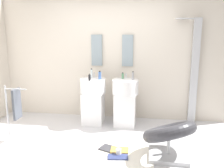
{
  "coord_description": "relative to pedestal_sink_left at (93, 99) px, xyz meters",
  "views": [
    {
      "loc": [
        0.73,
        -3.38,
        1.83
      ],
      "look_at": [
        0.15,
        0.55,
        0.95
      ],
      "focal_mm": 39.52,
      "sensor_mm": 36.0,
      "label": 1
    }
  ],
  "objects": [
    {
      "name": "ground_plane",
      "position": [
        0.32,
        -1.16,
        -0.52
      ],
      "size": [
        4.8,
        3.6,
        0.04
      ],
      "primitive_type": "cube",
      "color": "silver"
    },
    {
      "name": "rear_partition",
      "position": [
        0.32,
        0.49,
        0.8
      ],
      "size": [
        4.8,
        0.1,
        2.6
      ],
      "primitive_type": "cube",
      "color": "beige",
      "rests_on": "ground_plane"
    },
    {
      "name": "pedestal_sink_left",
      "position": [
        0.0,
        0.0,
        0.0
      ],
      "size": [
        0.5,
        0.5,
        1.0
      ],
      "color": "white",
      "rests_on": "ground_plane"
    },
    {
      "name": "pedestal_sink_right",
      "position": [
        0.63,
        0.0,
        0.0
      ],
      "size": [
        0.5,
        0.5,
        1.0
      ],
      "color": "white",
      "rests_on": "ground_plane"
    },
    {
      "name": "vanity_mirror_left",
      "position": [
        0.0,
        0.42,
        0.92
      ],
      "size": [
        0.22,
        0.03,
        0.63
      ],
      "primitive_type": "cube",
      "color": "#8C9EA8"
    },
    {
      "name": "vanity_mirror_right",
      "position": [
        0.63,
        0.42,
        0.92
      ],
      "size": [
        0.22,
        0.03,
        0.63
      ],
      "primitive_type": "cube",
      "color": "#8C9EA8"
    },
    {
      "name": "shower_column",
      "position": [
        1.93,
        0.37,
        0.58
      ],
      "size": [
        0.49,
        0.24,
        2.05
      ],
      "color": "#B7BABF",
      "rests_on": "ground_plane"
    },
    {
      "name": "lounge_chair",
      "position": [
        1.38,
        -1.16,
        -0.15
      ],
      "size": [
        1.1,
        1.1,
        0.65
      ],
      "color": "#B7BABF",
      "rests_on": "ground_plane"
    },
    {
      "name": "towel_rack",
      "position": [
        -1.07,
        -0.98,
        0.13
      ],
      "size": [
        0.37,
        0.22,
        0.95
      ],
      "color": "#B7BABF",
      "rests_on": "ground_plane"
    },
    {
      "name": "area_rug",
      "position": [
        0.66,
        -1.25,
        -0.49
      ],
      "size": [
        1.01,
        0.81,
        0.01
      ],
      "primitive_type": "cube",
      "color": "white",
      "rests_on": "ground_plane"
    },
    {
      "name": "magazine_navy",
      "position": [
        0.65,
        -1.31,
        -0.47
      ],
      "size": [
        0.31,
        0.19,
        0.02
      ],
      "primitive_type": "cube",
      "rotation": [
        0.0,
        0.0,
        0.13
      ],
      "color": "navy",
      "rests_on": "area_rug"
    },
    {
      "name": "magazine_ochre",
      "position": [
        0.66,
        -1.1,
        -0.47
      ],
      "size": [
        0.28,
        0.2,
        0.03
      ],
      "primitive_type": "cube",
      "rotation": [
        0.0,
        0.0,
        0.04
      ],
      "color": "gold",
      "rests_on": "area_rug"
    },
    {
      "name": "magazine_charcoal",
      "position": [
        0.49,
        -1.07,
        -0.47
      ],
      "size": [
        0.35,
        0.3,
        0.02
      ],
      "primitive_type": "cube",
      "rotation": [
        0.0,
        0.0,
        -0.38
      ],
      "color": "#38383D",
      "rests_on": "area_rug"
    },
    {
      "name": "coffee_mug",
      "position": [
        0.65,
        -1.23,
        -0.43
      ],
      "size": [
        0.08,
        0.08,
        0.1
      ],
      "primitive_type": "cylinder",
      "color": "white",
      "rests_on": "area_rug"
    },
    {
      "name": "soap_bottle_black",
      "position": [
        -0.02,
        -0.17,
        0.46
      ],
      "size": [
        0.04,
        0.04,
        0.13
      ],
      "color": "black",
      "rests_on": "pedestal_sink_left"
    },
    {
      "name": "soap_bottle_grey",
      "position": [
        0.77,
        0.03,
        0.48
      ],
      "size": [
        0.04,
        0.04,
        0.16
      ],
      "color": "#99999E",
      "rests_on": "pedestal_sink_right"
    },
    {
      "name": "soap_bottle_clear",
      "position": [
        -0.05,
        0.12,
        0.49
      ],
      "size": [
        0.04,
        0.04,
        0.18
      ],
      "color": "silver",
      "rests_on": "pedestal_sink_left"
    },
    {
      "name": "soap_bottle_green",
      "position": [
        0.57,
        0.13,
        0.46
      ],
      "size": [
        0.04,
        0.04,
        0.12
      ],
      "color": "#59996B",
      "rests_on": "pedestal_sink_right"
    },
    {
      "name": "soap_bottle_blue",
      "position": [
        0.15,
        -0.03,
        0.48
      ],
      "size": [
        0.06,
        0.06,
        0.17
      ],
      "color": "#4C72B7",
      "rests_on": "pedestal_sink_left"
    }
  ]
}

